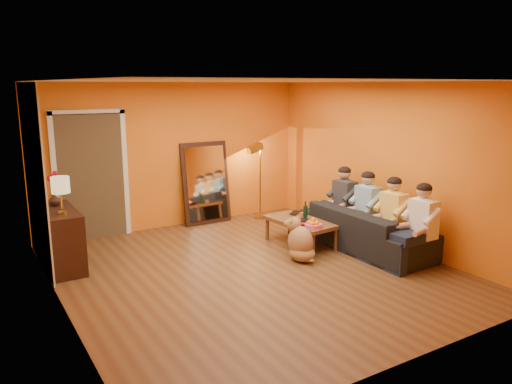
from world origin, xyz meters
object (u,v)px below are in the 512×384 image
laptop (297,213)px  person_far_left (423,226)px  vase (55,200)px  tumbler (302,215)px  table_lamp (61,196)px  person_mid_right (367,209)px  sideboard (61,239)px  sofa (365,229)px  person_far_right (344,202)px  person_mid_left (393,217)px  coffee_table (301,232)px  dog (300,239)px  mirror_frame (206,183)px  wine_bottle (305,211)px  floor_lamp (260,182)px

laptop → person_far_left: bearing=-108.1°
vase → person_far_left: bearing=-33.5°
tumbler → vase: vase is taller
table_lamp → person_mid_right: table_lamp is taller
sideboard → person_mid_right: person_mid_right is taller
sofa → person_far_left: person_far_left is taller
person_mid_right → person_far_right: size_ratio=1.00×
person_far_left → person_mid_left: 0.55m
coffee_table → person_mid_right: size_ratio=1.00×
dog → person_far_left: person_far_left is taller
mirror_frame → laptop: bearing=-62.4°
person_mid_left → wine_bottle: (-0.83, 1.09, -0.03)m
person_far_right → wine_bottle: 0.83m
sideboard → person_far_left: bearing=-31.2°
sofa → person_mid_left: bearing=-163.9°
floor_lamp → coffee_table: bearing=-95.6°
sofa → vase: (-4.24, 1.90, 0.61)m
person_mid_right → person_far_right: same height
table_lamp → dog: bearing=-21.8°
mirror_frame → tumbler: bearing=-66.8°
sideboard → floor_lamp: (3.81, 0.80, 0.29)m
mirror_frame → wine_bottle: bearing=-70.2°
floor_lamp → wine_bottle: size_ratio=4.65×
mirror_frame → sideboard: size_ratio=1.29×
coffee_table → wine_bottle: 0.37m
dog → tumbler: 0.89m
person_mid_left → coffee_table: bearing=127.7°
person_mid_left → person_mid_right: same height
person_far_right → wine_bottle: size_ratio=3.94×
sideboard → person_far_left: size_ratio=0.97×
mirror_frame → sofa: 3.12m
sofa → person_far_left: 1.05m
coffee_table → floor_lamp: floor_lamp is taller
coffee_table → person_mid_right: (0.88, -0.59, 0.40)m
table_lamp → coffee_table: (3.49, -0.66, -0.90)m
tumbler → dog: bearing=-128.3°
tumbler → sideboard: bearing=166.9°
person_far_right → sofa: bearing=-101.3°
mirror_frame → table_lamp: 3.13m
sofa → coffee_table: 1.02m
mirror_frame → person_far_left: 4.05m
sideboard → dog: size_ratio=1.79×
person_far_left → sideboard: bearing=148.8°
person_mid_left → tumbler: person_mid_left is taller
person_far_left → person_far_right: same height
dog → tumbler: dog is taller
floor_lamp → person_mid_right: bearing=-71.9°
person_mid_left → tumbler: 1.48m
mirror_frame → tumbler: (0.82, -1.92, -0.30)m
sideboard → person_far_left: person_far_left is taller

